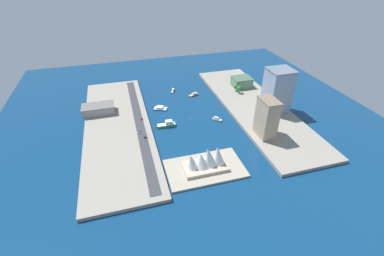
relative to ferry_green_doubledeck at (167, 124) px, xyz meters
The scene contains 20 objects.
ground_plane 32.62m from the ferry_green_doubledeck, 158.51° to the right, with size 440.00×440.00×0.00m, color navy.
quay_west 114.32m from the ferry_green_doubledeck, behind, with size 70.00×240.00×3.46m, color gray.
quay_east 54.49m from the ferry_green_doubledeck, 12.63° to the right, with size 70.00×240.00×3.46m, color gray.
peninsula_point 81.49m from the ferry_green_doubledeck, 103.10° to the left, with size 69.27×41.47×2.00m, color #A89E89.
road_strip 31.64m from the ferry_green_doubledeck, 22.13° to the right, with size 9.40×228.00×0.15m, color #38383D.
ferry_green_doubledeck is the anchor object (origin of this frame).
yacht_sleek_gray 58.60m from the ferry_green_doubledeck, behind, with size 11.38×10.45×4.27m.
catamaran_blue 40.62m from the ferry_green_doubledeck, 90.05° to the right, with size 18.54×14.77×3.86m.
water_taxi_orange 89.82m from the ferry_green_doubledeck, 106.90° to the right, with size 7.76×13.00×3.60m.
tugboat_red 82.92m from the ferry_green_doubledeck, 127.72° to the right, with size 15.36×7.55×3.98m.
apartment_midrise_tan 107.54m from the ferry_green_doubledeck, 152.26° to the left, with size 15.37×24.21×40.91m.
terminal_long_green 140.64m from the ferry_green_doubledeck, 150.51° to the right, with size 26.22×22.84×12.87m.
carpark_squat_concrete 86.20m from the ferry_green_doubledeck, 32.38° to the right, with size 36.77×20.53×10.13m.
tower_tall_glass 134.84m from the ferry_green_doubledeck, behind, with size 28.15×26.92×50.61m.
sedan_silver 32.84m from the ferry_green_doubledeck, 15.37° to the left, with size 2.11×4.73×1.74m.
pickup_red 31.05m from the ferry_green_doubledeck, 33.35° to the right, with size 2.22×4.58×1.70m.
suv_black 33.72m from the ferry_green_doubledeck, 37.06° to the left, with size 1.78×4.25×1.51m.
traffic_light_waterfront 32.26m from the ferry_green_doubledeck, 42.16° to the left, with size 0.36×0.36×6.50m.
opera_landmark 82.06m from the ferry_green_doubledeck, 103.53° to the left, with size 39.07×22.10×22.26m.
park_tree_cluster 120.72m from the ferry_green_doubledeck, 154.36° to the right, with size 8.09×13.56×10.28m.
Camera 1 is at (72.87, 261.65, 163.19)m, focal length 25.05 mm.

